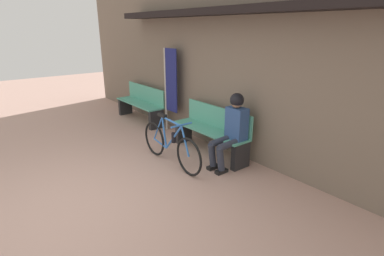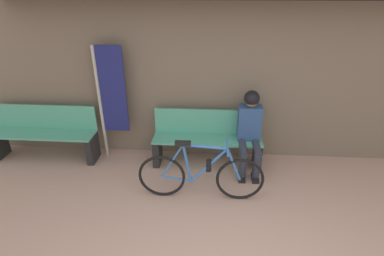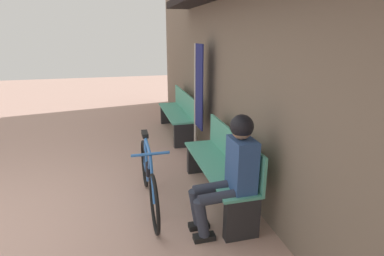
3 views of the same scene
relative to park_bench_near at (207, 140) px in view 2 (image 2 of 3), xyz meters
name	(u,v)px [view 2 (image 2 of 3)]	position (x,y,z in m)	size (l,w,h in m)	color
storefront_wall	(229,55)	(0.29, 0.37, 1.25)	(12.00, 0.56, 3.20)	#756656
park_bench_near	(207,140)	(0.00, 0.00, 0.00)	(1.67, 0.42, 0.87)	#51A88E
bicycle	(201,175)	(-0.06, -0.88, -0.06)	(1.66, 0.40, 0.85)	black
person_seated	(250,127)	(0.63, -0.11, 0.31)	(0.34, 0.63, 1.25)	#2D3342
park_bench_far	(44,135)	(-2.64, 0.00, 0.00)	(1.68, 0.42, 0.87)	#51A88E
banner_pole	(109,95)	(-1.53, 0.12, 0.67)	(0.45, 0.05, 1.83)	#B7B2A8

